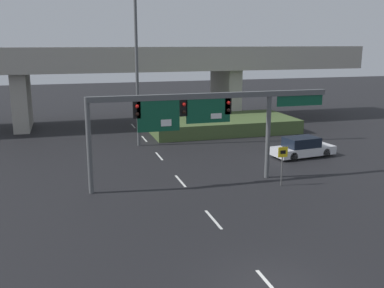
% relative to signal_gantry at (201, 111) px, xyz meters
% --- Properties ---
extents(lane_markings, '(0.14, 33.71, 0.01)m').
position_rel_signal_gantry_xyz_m(lane_markings, '(-1.05, 3.93, -4.35)').
color(lane_markings, silver).
rests_on(lane_markings, ground).
extents(signal_gantry, '(14.49, 0.44, 5.39)m').
position_rel_signal_gantry_xyz_m(signal_gantry, '(0.00, 0.00, 0.00)').
color(signal_gantry, '#515456').
rests_on(signal_gantry, ground).
extents(speed_limit_sign, '(0.60, 0.11, 2.39)m').
position_rel_signal_gantry_xyz_m(speed_limit_sign, '(4.44, -1.70, -2.79)').
color(speed_limit_sign, '#4C4C4C').
rests_on(speed_limit_sign, ground).
extents(highway_light_pole_near, '(0.70, 0.36, 17.74)m').
position_rel_signal_gantry_xyz_m(highway_light_pole_near, '(-1.91, 10.91, 4.90)').
color(highway_light_pole_near, '#515456').
rests_on(highway_light_pole_near, ground).
extents(overpass_bridge, '(48.96, 7.72, 7.76)m').
position_rel_signal_gantry_xyz_m(overpass_bridge, '(-1.05, 21.30, 1.33)').
color(overpass_bridge, '#A39E93').
rests_on(overpass_bridge, ground).
extents(grass_embankment, '(13.47, 7.20, 1.24)m').
position_rel_signal_gantry_xyz_m(grass_embankment, '(6.58, 14.95, -3.73)').
color(grass_embankment, '#42562D').
rests_on(grass_embankment, ground).
extents(parked_sedan_near_right, '(4.84, 2.40, 1.45)m').
position_rel_signal_gantry_xyz_m(parked_sedan_near_right, '(9.07, 4.07, -3.68)').
color(parked_sedan_near_right, silver).
rests_on(parked_sedan_near_right, ground).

